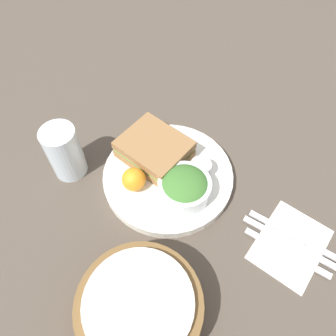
{
  "coord_description": "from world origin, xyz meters",
  "views": [
    {
      "loc": [
        -0.24,
        0.32,
        0.62
      ],
      "look_at": [
        0.0,
        0.0,
        0.04
      ],
      "focal_mm": 35.0,
      "sensor_mm": 36.0,
      "label": 1
    }
  ],
  "objects_px": {
    "sandwich": "(154,149)",
    "salad_bowl": "(185,187)",
    "dressing_cup": "(201,169)",
    "drink_glass": "(65,152)",
    "knife": "(291,243)",
    "plate": "(168,176)",
    "fork": "(294,236)",
    "spoon": "(288,251)",
    "bread_basket": "(140,308)"
  },
  "relations": [
    {
      "from": "fork",
      "to": "sandwich",
      "type": "bearing_deg",
      "value": 179.01
    },
    {
      "from": "salad_bowl",
      "to": "fork",
      "type": "distance_m",
      "value": 0.24
    },
    {
      "from": "dressing_cup",
      "to": "bread_basket",
      "type": "xyz_separation_m",
      "value": [
        -0.08,
        0.29,
        -0.0
      ]
    },
    {
      "from": "sandwich",
      "to": "drink_glass",
      "type": "bearing_deg",
      "value": 43.87
    },
    {
      "from": "fork",
      "to": "knife",
      "type": "xyz_separation_m",
      "value": [
        -0.0,
        0.02,
        0.0
      ]
    },
    {
      "from": "plate",
      "to": "salad_bowl",
      "type": "height_order",
      "value": "salad_bowl"
    },
    {
      "from": "knife",
      "to": "plate",
      "type": "bearing_deg",
      "value": 180.0
    },
    {
      "from": "plate",
      "to": "fork",
      "type": "bearing_deg",
      "value": -171.93
    },
    {
      "from": "bread_basket",
      "to": "fork",
      "type": "distance_m",
      "value": 0.33
    },
    {
      "from": "dressing_cup",
      "to": "bread_basket",
      "type": "bearing_deg",
      "value": 104.63
    },
    {
      "from": "bread_basket",
      "to": "spoon",
      "type": "distance_m",
      "value": 0.3
    },
    {
      "from": "dressing_cup",
      "to": "spoon",
      "type": "height_order",
      "value": "dressing_cup"
    },
    {
      "from": "dressing_cup",
      "to": "bread_basket",
      "type": "height_order",
      "value": "bread_basket"
    },
    {
      "from": "dressing_cup",
      "to": "fork",
      "type": "xyz_separation_m",
      "value": [
        -0.23,
        0.0,
        -0.03
      ]
    },
    {
      "from": "sandwich",
      "to": "knife",
      "type": "height_order",
      "value": "sandwich"
    },
    {
      "from": "sandwich",
      "to": "plate",
      "type": "bearing_deg",
      "value": 159.6
    },
    {
      "from": "salad_bowl",
      "to": "bread_basket",
      "type": "relative_size",
      "value": 0.52
    },
    {
      "from": "bread_basket",
      "to": "knife",
      "type": "xyz_separation_m",
      "value": [
        -0.15,
        -0.27,
        -0.03
      ]
    },
    {
      "from": "dressing_cup",
      "to": "spoon",
      "type": "distance_m",
      "value": 0.24
    },
    {
      "from": "plate",
      "to": "bread_basket",
      "type": "relative_size",
      "value": 1.36
    },
    {
      "from": "dressing_cup",
      "to": "drink_glass",
      "type": "distance_m",
      "value": 0.29
    },
    {
      "from": "plate",
      "to": "drink_glass",
      "type": "bearing_deg",
      "value": 30.57
    },
    {
      "from": "sandwich",
      "to": "bread_basket",
      "type": "xyz_separation_m",
      "value": [
        -0.19,
        0.27,
        -0.01
      ]
    },
    {
      "from": "bread_basket",
      "to": "spoon",
      "type": "bearing_deg",
      "value": -121.29
    },
    {
      "from": "salad_bowl",
      "to": "knife",
      "type": "height_order",
      "value": "salad_bowl"
    },
    {
      "from": "fork",
      "to": "knife",
      "type": "bearing_deg",
      "value": -90.0
    },
    {
      "from": "salad_bowl",
      "to": "bread_basket",
      "type": "distance_m",
      "value": 0.24
    },
    {
      "from": "plate",
      "to": "bread_basket",
      "type": "xyz_separation_m",
      "value": [
        -0.13,
        0.25,
        0.03
      ]
    },
    {
      "from": "salad_bowl",
      "to": "fork",
      "type": "bearing_deg",
      "value": -165.17
    },
    {
      "from": "drink_glass",
      "to": "fork",
      "type": "bearing_deg",
      "value": -162.15
    },
    {
      "from": "sandwich",
      "to": "salad_bowl",
      "type": "bearing_deg",
      "value": 160.29
    },
    {
      "from": "dressing_cup",
      "to": "spoon",
      "type": "relative_size",
      "value": 0.26
    },
    {
      "from": "sandwich",
      "to": "knife",
      "type": "bearing_deg",
      "value": -179.55
    },
    {
      "from": "drink_glass",
      "to": "salad_bowl",
      "type": "bearing_deg",
      "value": -159.46
    },
    {
      "from": "sandwich",
      "to": "bread_basket",
      "type": "bearing_deg",
      "value": 124.36
    },
    {
      "from": "plate",
      "to": "spoon",
      "type": "height_order",
      "value": "plate"
    },
    {
      "from": "salad_bowl",
      "to": "sandwich",
      "type": "bearing_deg",
      "value": -19.71
    },
    {
      "from": "drink_glass",
      "to": "sandwich",
      "type": "bearing_deg",
      "value": -136.13
    },
    {
      "from": "sandwich",
      "to": "dressing_cup",
      "type": "bearing_deg",
      "value": -168.21
    },
    {
      "from": "plate",
      "to": "dressing_cup",
      "type": "relative_size",
      "value": 6.24
    },
    {
      "from": "fork",
      "to": "spoon",
      "type": "height_order",
      "value": "same"
    },
    {
      "from": "drink_glass",
      "to": "spoon",
      "type": "xyz_separation_m",
      "value": [
        -0.48,
        -0.12,
        -0.06
      ]
    },
    {
      "from": "dressing_cup",
      "to": "knife",
      "type": "distance_m",
      "value": 0.23
    },
    {
      "from": "sandwich",
      "to": "dressing_cup",
      "type": "height_order",
      "value": "sandwich"
    },
    {
      "from": "sandwich",
      "to": "drink_glass",
      "type": "height_order",
      "value": "drink_glass"
    },
    {
      "from": "dressing_cup",
      "to": "fork",
      "type": "relative_size",
      "value": 0.24
    },
    {
      "from": "salad_bowl",
      "to": "knife",
      "type": "xyz_separation_m",
      "value": [
        -0.23,
        -0.04,
        -0.04
      ]
    },
    {
      "from": "plate",
      "to": "sandwich",
      "type": "bearing_deg",
      "value": -20.4
    },
    {
      "from": "dressing_cup",
      "to": "drink_glass",
      "type": "height_order",
      "value": "drink_glass"
    },
    {
      "from": "salad_bowl",
      "to": "spoon",
      "type": "height_order",
      "value": "salad_bowl"
    }
  ]
}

